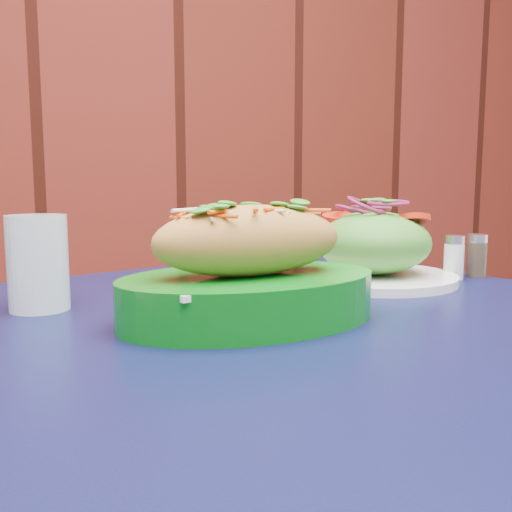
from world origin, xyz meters
name	(u,v)px	position (x,y,z in m)	size (l,w,h in m)	color
brick_wall	(176,2)	(0.00, 2.97, 1.40)	(4.90, 0.04, 2.80)	#51180F
cafe_table	(294,393)	(-0.22, 1.85, 0.66)	(0.95, 0.95, 0.75)	black
banh_mi_basket	(250,275)	(-0.27, 1.85, 0.80)	(0.29, 0.19, 0.13)	#076912
salad_plate	(373,249)	(-0.02, 1.99, 0.80)	(0.24, 0.24, 0.12)	white
water_glass	(38,263)	(-0.47, 2.00, 0.80)	(0.07, 0.07, 0.11)	silver
salt_shaker	(454,257)	(0.10, 1.95, 0.78)	(0.03, 0.03, 0.06)	white
pepper_shaker	(477,256)	(0.15, 1.95, 0.78)	(0.03, 0.03, 0.06)	#3F3326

